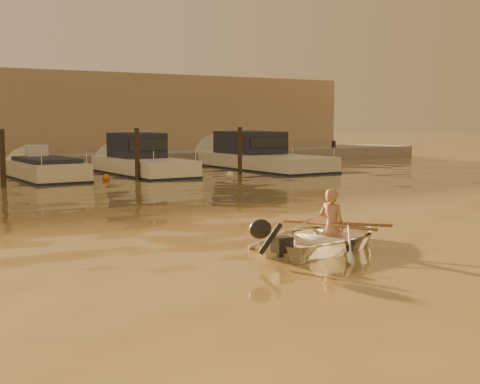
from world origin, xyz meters
TOP-DOWN VIEW (x-y plane):
  - ground_plane at (0.00, 0.00)m, footprint 160.00×160.00m
  - dinghy at (2.14, -0.66)m, footprint 3.62×3.07m
  - person at (2.23, -0.63)m, footprint 0.48×0.58m
  - outboard_motor at (0.72, -1.13)m, footprint 0.98×0.67m
  - oar_port at (2.38, -0.58)m, footprint 1.12×1.84m
  - oar_starboard at (2.19, -0.64)m, footprint 0.37×2.09m
  - moored_boat_3 at (1.87, 16.00)m, footprint 2.05×5.92m
  - moored_boat_4 at (6.04, 16.00)m, footprint 2.26×6.96m
  - moored_boat_5 at (12.02, 16.00)m, footprint 2.78×9.14m
  - piling_2 at (-0.20, 13.80)m, footprint 0.18×0.18m
  - piling_3 at (4.80, 13.80)m, footprint 0.18×0.18m
  - piling_4 at (9.50, 13.80)m, footprint 0.18×0.18m
  - fender_d at (3.68, 14.18)m, footprint 0.30×0.30m
  - fender_e at (8.36, 12.80)m, footprint 0.30×0.30m

SIDE VIEW (x-z plane):
  - ground_plane at x=0.00m, z-range 0.00..0.00m
  - fender_d at x=3.68m, z-range -0.05..0.25m
  - fender_e at x=8.36m, z-range -0.05..0.25m
  - dinghy at x=2.14m, z-range -0.12..0.52m
  - moored_boat_3 at x=1.87m, z-range -0.25..0.70m
  - outboard_motor at x=0.72m, z-range -0.07..0.63m
  - person at x=2.23m, z-range -0.30..1.09m
  - oar_port at x=2.38m, z-range 0.35..0.49m
  - oar_starboard at x=2.19m, z-range 0.35..0.49m
  - moored_boat_4 at x=6.04m, z-range -0.25..1.50m
  - moored_boat_5 at x=12.02m, z-range -0.25..1.50m
  - piling_2 at x=-0.20m, z-range -0.20..2.00m
  - piling_3 at x=4.80m, z-range -0.20..2.00m
  - piling_4 at x=9.50m, z-range -0.20..2.00m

